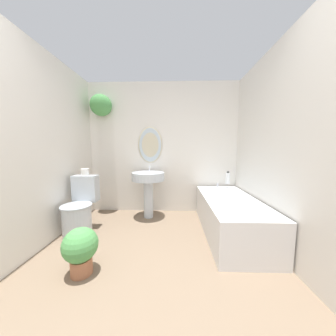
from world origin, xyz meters
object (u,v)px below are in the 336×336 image
object	(u,v)px
toilet	(80,211)
toilet_paper_roll	(85,172)
pedestal_sink	(148,183)
potted_plant	(81,248)
bathtub	(229,215)
shampoo_bottle	(228,178)

from	to	relation	value
toilet	toilet_paper_roll	distance (m)	0.56
toilet	pedestal_sink	world-z (taller)	pedestal_sink
toilet	potted_plant	world-z (taller)	toilet
bathtub	toilet_paper_roll	distance (m)	2.18
pedestal_sink	toilet_paper_roll	distance (m)	1.00
bathtub	potted_plant	bearing A→B (deg)	-152.71
pedestal_sink	toilet	bearing A→B (deg)	-144.82
toilet	potted_plant	xyz separation A→B (m)	(0.44, -0.76, -0.07)
toilet	bathtub	world-z (taller)	toilet
toilet	bathtub	xyz separation A→B (m)	(2.10, 0.09, -0.06)
toilet	bathtub	size ratio (longest dim) A/B	0.51
shampoo_bottle	toilet_paper_roll	size ratio (longest dim) A/B	1.99
bathtub	potted_plant	size ratio (longest dim) A/B	3.49
shampoo_bottle	toilet_paper_roll	bearing A→B (deg)	-166.38
bathtub	toilet_paper_roll	bearing A→B (deg)	177.35
pedestal_sink	shampoo_bottle	xyz separation A→B (m)	(1.39, 0.13, 0.07)
toilet	potted_plant	bearing A→B (deg)	-60.31
pedestal_sink	potted_plant	distance (m)	1.49
shampoo_bottle	toilet_paper_roll	xyz separation A→B (m)	(-2.27, -0.55, 0.17)
toilet	toilet_paper_roll	bearing A→B (deg)	90.00
potted_plant	toilet_paper_roll	world-z (taller)	toilet_paper_roll
bathtub	toilet_paper_roll	xyz separation A→B (m)	(-2.10, 0.10, 0.59)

